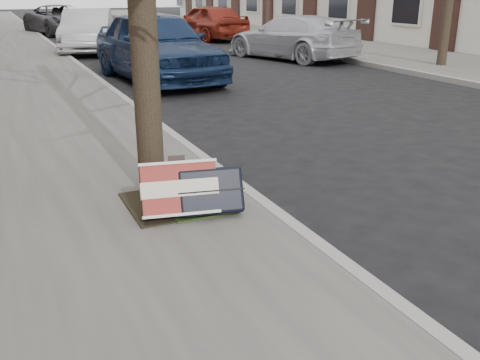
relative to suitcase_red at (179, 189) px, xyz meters
name	(u,v)px	position (x,y,z in m)	size (l,w,h in m)	color
ground	(438,227)	(2.05, -0.90, -0.36)	(120.00, 120.00, 0.00)	black
far_sidewalk	(306,42)	(9.85, 14.10, -0.30)	(4.00, 70.00, 0.12)	slate
dirt_patch	(175,202)	(0.05, 0.30, -0.24)	(0.85, 0.85, 0.01)	black
suitcase_red	(179,189)	(0.00, 0.00, 0.00)	(0.63, 0.17, 0.46)	maroon
suitcase_navy	(210,191)	(0.25, -0.07, -0.03)	(0.56, 0.18, 0.40)	black
car_near_front	(157,46)	(2.10, 7.78, 0.41)	(1.82, 4.53, 1.54)	#122343
car_near_mid	(88,31)	(1.70, 14.25, 0.32)	(1.44, 4.13, 1.36)	#B8BAC0
car_near_back	(60,20)	(1.83, 22.27, 0.29)	(2.15, 4.67, 1.30)	#36373B
car_far_front	(292,37)	(6.80, 9.96, 0.27)	(1.77, 4.35, 1.26)	#B6B8BE
car_far_back	(208,22)	(6.92, 16.97, 0.35)	(1.68, 4.17, 1.42)	maroon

